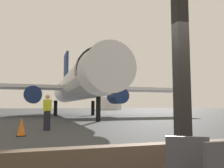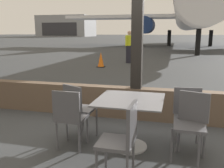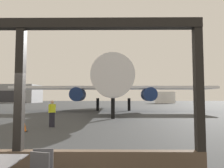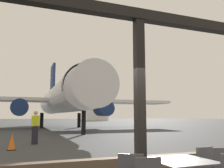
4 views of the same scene
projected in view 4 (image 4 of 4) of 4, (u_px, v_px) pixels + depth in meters
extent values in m
plane|color=#383A3D|center=(37.00, 125.00, 42.17)|extent=(220.00, 220.00, 0.00)
cube|color=black|center=(138.00, 15.00, 5.48)|extent=(9.03, 0.24, 0.24)
cube|color=black|center=(140.00, 99.00, 5.22)|extent=(0.20, 0.20, 3.63)
cube|color=slate|center=(181.00, 161.00, 3.93)|extent=(0.94, 0.94, 0.02)
cube|color=#4C4C51|center=(131.00, 167.00, 3.64)|extent=(0.37, 0.22, 0.39)
cube|color=#4C4C51|center=(205.00, 158.00, 4.54)|extent=(0.40, 0.08, 0.41)
cube|color=#4C4C51|center=(223.00, 159.00, 4.21)|extent=(0.39, 0.16, 0.41)
cylinder|color=silver|center=(62.00, 99.00, 31.12)|extent=(3.68, 26.40, 3.68)
cone|color=silver|center=(91.00, 85.00, 17.64)|extent=(3.49, 2.60, 3.49)
cylinder|color=black|center=(85.00, 86.00, 19.42)|extent=(3.75, 0.90, 3.75)
cube|color=silver|center=(119.00, 102.00, 33.13)|extent=(13.81, 4.20, 0.36)
cylinder|color=navy|center=(20.00, 108.00, 27.30)|extent=(1.90, 3.20, 1.90)
cylinder|color=navy|center=(103.00, 109.00, 30.74)|extent=(1.90, 3.20, 1.90)
cube|color=navy|center=(53.00, 79.00, 42.57)|extent=(0.36, 4.40, 5.20)
cylinder|color=black|center=(84.00, 123.00, 19.31)|extent=(0.36, 0.36, 1.90)
cylinder|color=black|center=(42.00, 120.00, 30.23)|extent=(0.44, 0.44, 1.90)
cylinder|color=black|center=(79.00, 120.00, 31.87)|extent=(0.44, 0.44, 1.90)
cube|color=black|center=(35.00, 135.00, 12.57)|extent=(0.32, 0.20, 0.95)
cube|color=yellow|center=(35.00, 121.00, 12.67)|extent=(0.40, 0.22, 0.55)
sphere|color=tan|center=(36.00, 113.00, 12.72)|extent=(0.22, 0.22, 0.22)
cylinder|color=yellow|center=(33.00, 121.00, 12.44)|extent=(0.09, 0.09, 0.52)
cylinder|color=yellow|center=(38.00, 121.00, 12.90)|extent=(0.09, 0.09, 0.52)
cone|color=orange|center=(12.00, 142.00, 10.40)|extent=(0.32, 0.32, 0.72)
cube|color=black|center=(11.00, 150.00, 10.35)|extent=(0.36, 0.36, 0.03)
cylinder|color=white|center=(97.00, 114.00, 84.02)|extent=(7.80, 7.80, 4.34)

